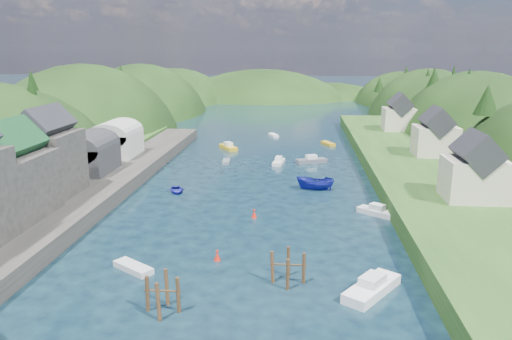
# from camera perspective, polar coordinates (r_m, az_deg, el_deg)

# --- Properties ---
(ground) EXTENTS (600.00, 600.00, 0.00)m
(ground) POSITION_cam_1_polar(r_m,az_deg,el_deg) (90.78, 1.22, 0.83)
(ground) COLOR black
(ground) RESTS_ON ground
(hillside_left) EXTENTS (44.00, 245.56, 52.00)m
(hillside_left) POSITION_cam_1_polar(r_m,az_deg,el_deg) (127.36, -18.64, 0.16)
(hillside_left) COLOR black
(hillside_left) RESTS_ON ground
(hillside_right) EXTENTS (36.00, 245.56, 48.00)m
(hillside_right) POSITION_cam_1_polar(r_m,az_deg,el_deg) (123.03, 23.44, -0.42)
(hillside_right) COLOR black
(hillside_right) RESTS_ON ground
(far_hills) EXTENTS (103.00, 68.00, 44.00)m
(far_hills) POSITION_cam_1_polar(r_m,az_deg,el_deg) (214.62, 3.76, 5.38)
(far_hills) COLOR black
(far_hills) RESTS_ON ground
(hill_trees) EXTENTS (91.24, 150.48, 11.62)m
(hill_trees) POSITION_cam_1_polar(r_m,az_deg,el_deg) (104.10, 2.47, 8.65)
(hill_trees) COLOR black
(hill_trees) RESTS_ON ground
(quay_left) EXTENTS (12.00, 110.00, 2.00)m
(quay_left) POSITION_cam_1_polar(r_m,az_deg,el_deg) (68.26, -21.17, -3.62)
(quay_left) COLOR #2D2B28
(quay_left) RESTS_ON ground
(terrace_left_grass) EXTENTS (12.00, 110.00, 2.50)m
(terrace_left_grass) POSITION_cam_1_polar(r_m,az_deg,el_deg) (71.53, -26.24, -3.14)
(terrace_left_grass) COLOR #234719
(terrace_left_grass) RESTS_ON ground
(boat_sheds) EXTENTS (7.00, 21.00, 7.50)m
(boat_sheds) POSITION_cam_1_polar(r_m,az_deg,el_deg) (84.93, -17.10, 2.95)
(boat_sheds) COLOR #2D2D30
(boat_sheds) RESTS_ON quay_left
(terrace_right) EXTENTS (16.00, 120.00, 2.40)m
(terrace_right) POSITION_cam_1_polar(r_m,az_deg,el_deg) (82.83, 18.26, -0.28)
(terrace_right) COLOR #234719
(terrace_right) RESTS_ON ground
(right_bank_cottages) EXTENTS (9.00, 59.24, 8.41)m
(right_bank_cottages) POSITION_cam_1_polar(r_m,az_deg,el_deg) (90.58, 19.17, 3.81)
(right_bank_cottages) COLOR beige
(right_bank_cottages) RESTS_ON terrace_right
(piling_cluster_near) EXTENTS (2.96, 2.79, 3.65)m
(piling_cluster_near) POSITION_cam_1_polar(r_m,az_deg,el_deg) (41.04, -10.59, -14.12)
(piling_cluster_near) COLOR #382314
(piling_cluster_near) RESTS_ON ground
(piling_cluster_far) EXTENTS (3.31, 3.08, 3.48)m
(piling_cluster_far) POSITION_cam_1_polar(r_m,az_deg,el_deg) (45.04, 3.69, -11.38)
(piling_cluster_far) COLOR #382314
(piling_cluster_far) RESTS_ON ground
(channel_buoy_near) EXTENTS (0.70, 0.70, 1.10)m
(channel_buoy_near) POSITION_cam_1_polar(r_m,az_deg,el_deg) (49.73, -4.45, -9.76)
(channel_buoy_near) COLOR #B21A0E
(channel_buoy_near) RESTS_ON ground
(channel_buoy_far) EXTENTS (0.70, 0.70, 1.10)m
(channel_buoy_far) POSITION_cam_1_polar(r_m,az_deg,el_deg) (61.50, -0.22, -5.03)
(channel_buoy_far) COLOR #B21A0E
(channel_buoy_far) RESTS_ON ground
(moored_boats) EXTENTS (35.53, 94.67, 2.34)m
(moored_boats) POSITION_cam_1_polar(r_m,az_deg,el_deg) (64.51, -1.20, -3.95)
(moored_boats) COLOR gold
(moored_boats) RESTS_ON ground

